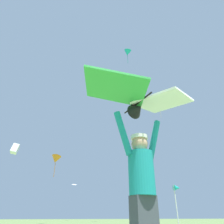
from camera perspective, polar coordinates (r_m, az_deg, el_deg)
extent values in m
cylinder|color=teal|center=(2.89, 8.03, -16.16)|extent=(0.40, 0.40, 0.56)
sphere|color=tan|center=(2.98, 7.55, -8.69)|extent=(0.23, 0.23, 0.23)
cylinder|color=white|center=(3.01, 7.44, -6.98)|extent=(0.29, 0.29, 0.05)
cylinder|color=teal|center=(3.17, 11.41, -7.22)|extent=(0.29, 0.15, 0.62)
cylinder|color=teal|center=(2.89, 3.03, -5.74)|extent=(0.29, 0.15, 0.62)
cylinder|color=black|center=(3.24, 6.87, 2.31)|extent=(0.18, 0.72, 0.02)
cube|color=white|center=(3.45, 13.87, 2.74)|extent=(1.13, 1.11, 0.21)
cube|color=green|center=(3.01, 0.95, 6.63)|extent=(1.01, 0.91, 0.21)
cone|color=black|center=(3.19, 6.97, 0.74)|extent=(0.28, 0.25, 0.24)
cone|color=#19B2AD|center=(31.03, 4.26, 15.85)|extent=(1.46, 1.60, 1.22)
cylinder|color=#117C79|center=(30.28, 4.33, 14.29)|extent=(0.05, 0.05, 1.46)
pyramid|color=white|center=(37.64, -10.27, -18.89)|extent=(0.89, 0.87, 0.33)
cone|color=orange|center=(20.65, -15.14, -12.40)|extent=(1.31, 1.31, 0.85)
cylinder|color=#A75C15|center=(20.45, -15.47, -15.01)|extent=(0.04, 0.04, 1.26)
cone|color=white|center=(24.25, 12.83, 2.61)|extent=(1.61, 1.54, 1.11)
cylinder|color=#A4A4A4|center=(23.72, 13.11, 0.15)|extent=(0.05, 0.05, 1.51)
cube|color=white|center=(24.19, -25.02, -9.12)|extent=(0.77, 0.85, 1.18)
cylinder|color=silver|center=(9.82, 17.27, -23.77)|extent=(0.04, 0.04, 1.82)
cone|color=#19B2AD|center=(9.95, 17.35, -19.19)|extent=(0.28, 0.24, 0.24)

